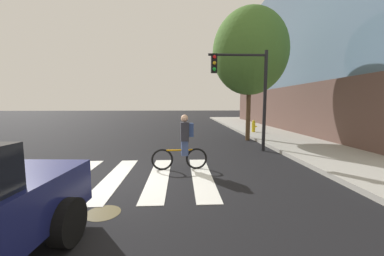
{
  "coord_description": "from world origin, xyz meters",
  "views": [
    {
      "loc": [
        1.49,
        -6.08,
        2.02
      ],
      "look_at": [
        1.87,
        1.75,
        1.17
      ],
      "focal_mm": 21.02,
      "sensor_mm": 36.0,
      "label": 1
    }
  ],
  "objects_px": {
    "cyclist": "(183,142)",
    "traffic_light_near": "(246,83)",
    "manhole_cover": "(103,213)",
    "fire_hydrant": "(254,126)",
    "street_tree_near": "(250,52)"
  },
  "relations": [
    {
      "from": "traffic_light_near",
      "to": "fire_hydrant",
      "type": "relative_size",
      "value": 5.38
    },
    {
      "from": "cyclist",
      "to": "traffic_light_near",
      "type": "distance_m",
      "value": 4.19
    },
    {
      "from": "cyclist",
      "to": "street_tree_near",
      "type": "bearing_deg",
      "value": 56.23
    },
    {
      "from": "traffic_light_near",
      "to": "fire_hydrant",
      "type": "distance_m",
      "value": 6.13
    },
    {
      "from": "traffic_light_near",
      "to": "fire_hydrant",
      "type": "height_order",
      "value": "traffic_light_near"
    },
    {
      "from": "cyclist",
      "to": "fire_hydrant",
      "type": "relative_size",
      "value": 2.19
    },
    {
      "from": "manhole_cover",
      "to": "traffic_light_near",
      "type": "xyz_separation_m",
      "value": [
        4.14,
        5.28,
        2.86
      ]
    },
    {
      "from": "cyclist",
      "to": "traffic_light_near",
      "type": "height_order",
      "value": "traffic_light_near"
    },
    {
      "from": "fire_hydrant",
      "to": "street_tree_near",
      "type": "distance_m",
      "value": 5.01
    },
    {
      "from": "manhole_cover",
      "to": "fire_hydrant",
      "type": "distance_m",
      "value": 12.27
    },
    {
      "from": "manhole_cover",
      "to": "street_tree_near",
      "type": "relative_size",
      "value": 0.09
    },
    {
      "from": "street_tree_near",
      "to": "fire_hydrant",
      "type": "bearing_deg",
      "value": 65.24
    },
    {
      "from": "traffic_light_near",
      "to": "cyclist",
      "type": "bearing_deg",
      "value": -135.37
    },
    {
      "from": "manhole_cover",
      "to": "fire_hydrant",
      "type": "bearing_deg",
      "value": 59.29
    },
    {
      "from": "manhole_cover",
      "to": "traffic_light_near",
      "type": "relative_size",
      "value": 0.15
    }
  ]
}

